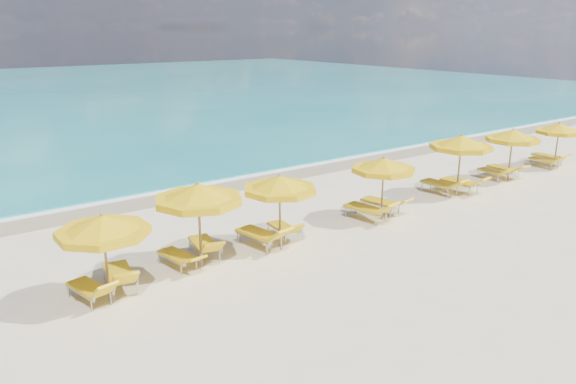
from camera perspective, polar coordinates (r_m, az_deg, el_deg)
ground_plane at (r=17.96m, az=2.86°, el=-4.76°), size 120.00×120.00×0.00m
ocean at (r=62.18m, az=-26.77°, el=8.68°), size 120.00×80.00×0.30m
wet_sand_band at (r=23.85m, az=-8.47°, el=0.45°), size 120.00×2.60×0.01m
foam_line at (r=24.53m, az=-9.36°, el=0.86°), size 120.00×1.20×0.03m
whitecap_near at (r=30.96m, az=-27.01°, el=2.51°), size 14.00×0.36×0.05m
whitecap_far at (r=41.87m, az=-9.66°, el=7.26°), size 18.00×0.30×0.05m
umbrella_2 at (r=14.00m, az=-18.31°, el=-3.34°), size 2.94×2.94×2.29m
umbrella_3 at (r=15.41m, az=-9.11°, el=-0.25°), size 2.53×2.53×2.49m
umbrella_4 at (r=16.76m, az=-0.85°, el=0.75°), size 2.63×2.63×2.30m
umbrella_5 at (r=19.54m, az=9.69°, el=2.67°), size 2.63×2.63×2.25m
umbrella_6 at (r=23.11m, az=17.18°, el=4.77°), size 2.86×2.86×2.48m
umbrella_7 at (r=26.15m, az=21.86°, el=5.29°), size 3.02×3.02×2.31m
umbrella_8 at (r=29.67m, az=25.83°, el=5.79°), size 2.26×2.26×2.17m
lounger_2_left at (r=14.77m, az=-19.46°, el=-9.71°), size 0.87×1.73×0.79m
lounger_2_right at (r=15.23m, az=-16.68°, el=-8.52°), size 0.96×1.98×0.89m
lounger_3_left at (r=16.12m, az=-11.09°, el=-6.85°), size 0.79×1.78×0.63m
lounger_3_right at (r=16.71m, az=-8.46°, el=-5.76°), size 0.97×1.92×0.83m
lounger_4_left at (r=17.24m, az=-2.83°, el=-4.82°), size 0.97×2.06×0.90m
lounger_4_right at (r=17.98m, az=-0.43°, el=-4.04°), size 0.69×1.64×0.75m
lounger_5_left at (r=19.76m, az=8.02°, el=-2.16°), size 0.93×2.05×0.89m
lounger_5_right at (r=20.70m, az=9.50°, el=-1.42°), size 0.97×1.96×0.74m
lounger_6_left at (r=23.50m, az=15.20°, el=0.41°), size 0.69×1.98×0.83m
lounger_6_right at (r=24.01m, az=17.10°, el=0.60°), size 0.78×2.02×0.84m
lounger_7_left at (r=26.46m, az=20.10°, el=1.67°), size 0.79×1.75×0.75m
lounger_7_right at (r=27.14m, az=21.08°, el=1.95°), size 0.68×1.89×0.73m
lounger_8_left at (r=29.63m, az=24.59°, el=2.69°), size 0.71×1.76×0.80m
lounger_8_right at (r=30.59m, az=24.86°, el=3.05°), size 0.75×1.91×0.70m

